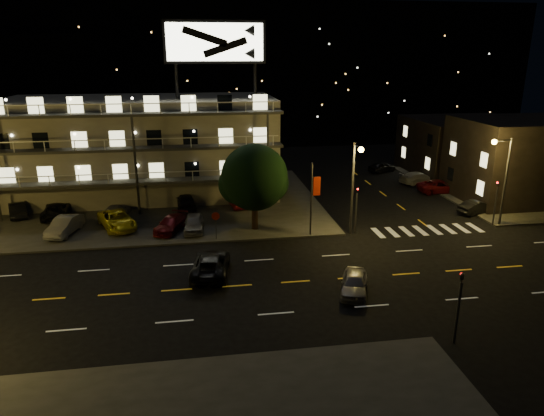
{
  "coord_description": "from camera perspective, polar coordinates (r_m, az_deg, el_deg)",
  "views": [
    {
      "loc": [
        -4.18,
        -29.43,
        14.87
      ],
      "look_at": [
        1.61,
        8.0,
        2.8
      ],
      "focal_mm": 32.0,
      "sensor_mm": 36.0,
      "label": 1
    }
  ],
  "objects": [
    {
      "name": "hill_backdrop",
      "position": [
        98.28,
        -10.19,
        15.47
      ],
      "size": [
        120.0,
        25.0,
        24.0
      ],
      "color": "black",
      "rests_on": "ground"
    },
    {
      "name": "lot_car_1",
      "position": [
        45.0,
        -23.23,
        -1.92
      ],
      "size": [
        2.53,
        4.71,
        1.47
      ],
      "primitive_type": "imported",
      "rotation": [
        0.0,
        0.0,
        -0.23
      ],
      "color": "gray",
      "rests_on": "curb_nw"
    },
    {
      "name": "motel",
      "position": [
        54.46,
        -14.84,
        7.01
      ],
      "size": [
        28.0,
        13.8,
        18.1
      ],
      "color": "gray",
      "rests_on": "ground"
    },
    {
      "name": "side_car_0",
      "position": [
        51.14,
        23.03,
        0.1
      ],
      "size": [
        4.25,
        2.42,
        1.32
      ],
      "primitive_type": "imported",
      "rotation": [
        0.0,
        0.0,
        1.84
      ],
      "color": "black",
      "rests_on": "ground"
    },
    {
      "name": "curb_ne",
      "position": [
        61.89,
        25.09,
        2.15
      ],
      "size": [
        16.0,
        24.0,
        0.15
      ],
      "primitive_type": "cube",
      "color": "#32322F",
      "rests_on": "ground"
    },
    {
      "name": "streetlight_ne",
      "position": [
        47.05,
        25.53,
        3.77
      ],
      "size": [
        1.92,
        0.44,
        8.0
      ],
      "color": "#2D2D30",
      "rests_on": "ground"
    },
    {
      "name": "tree",
      "position": [
        41.56,
        -2.15,
        3.38
      ],
      "size": [
        5.98,
        5.76,
        7.53
      ],
      "color": "black",
      "rests_on": "curb_nw"
    },
    {
      "name": "curb_nw",
      "position": [
        52.52,
        -19.19,
        0.3
      ],
      "size": [
        44.0,
        24.0,
        0.15
      ],
      "primitive_type": "cube",
      "color": "#32322F",
      "rests_on": "ground"
    },
    {
      "name": "side_bldg_back",
      "position": [
        67.78,
        21.79,
        6.76
      ],
      "size": [
        14.06,
        12.0,
        7.0
      ],
      "color": "black",
      "rests_on": "ground"
    },
    {
      "name": "lot_car_4",
      "position": [
        42.67,
        -9.2,
        -1.76
      ],
      "size": [
        1.79,
        4.13,
        1.39
      ],
      "primitive_type": "imported",
      "rotation": [
        0.0,
        0.0,
        -0.04
      ],
      "color": "gray",
      "rests_on": "curb_nw"
    },
    {
      "name": "road_car_east",
      "position": [
        32.24,
        9.66,
        -8.69
      ],
      "size": [
        2.92,
        4.35,
        1.38
      ],
      "primitive_type": "imported",
      "rotation": [
        0.0,
        0.0,
        -0.35
      ],
      "color": "gray",
      "rests_on": "ground"
    },
    {
      "name": "signal_ne",
      "position": [
        47.7,
        24.89,
        1.05
      ],
      "size": [
        0.27,
        0.2,
        4.6
      ],
      "color": "#2D2D30",
      "rests_on": "ground"
    },
    {
      "name": "lot_car_9",
      "position": [
        48.88,
        -4.11,
        0.88
      ],
      "size": [
        1.98,
        4.04,
        1.27
      ],
      "primitive_type": "imported",
      "rotation": [
        0.0,
        0.0,
        3.31
      ],
      "color": "#600D12",
      "rests_on": "curb_nw"
    },
    {
      "name": "lot_car_3",
      "position": [
        43.02,
        -11.8,
        -1.83
      ],
      "size": [
        3.29,
        4.72,
        1.27
      ],
      "primitive_type": "imported",
      "rotation": [
        0.0,
        0.0,
        -0.39
      ],
      "color": "#600D12",
      "rests_on": "curb_nw"
    },
    {
      "name": "side_car_3",
      "position": [
        65.64,
        12.83,
        4.74
      ],
      "size": [
        4.29,
        3.05,
        1.36
      ],
      "primitive_type": "imported",
      "rotation": [
        0.0,
        0.0,
        1.98
      ],
      "color": "black",
      "rests_on": "ground"
    },
    {
      "name": "signal_sw",
      "position": [
        27.62,
        21.17,
        -10.07
      ],
      "size": [
        0.2,
        0.27,
        4.6
      ],
      "color": "#2D2D30",
      "rests_on": "ground"
    },
    {
      "name": "lot_car_7",
      "position": [
        47.87,
        -17.89,
        -0.35
      ],
      "size": [
        2.47,
        4.46,
        1.22
      ],
      "primitive_type": "imported",
      "rotation": [
        0.0,
        0.0,
        2.95
      ],
      "color": "gray",
      "rests_on": "curb_nw"
    },
    {
      "name": "side_car_1",
      "position": [
        57.5,
        19.23,
        2.42
      ],
      "size": [
        5.17,
        2.43,
        1.43
      ],
      "primitive_type": "imported",
      "rotation": [
        0.0,
        0.0,
        1.56
      ],
      "color": "#600D12",
      "rests_on": "ground"
    },
    {
      "name": "lot_car_5",
      "position": [
        51.86,
        -27.71,
        -0.1
      ],
      "size": [
        2.8,
        4.49,
        1.4
      ],
      "primitive_type": "imported",
      "rotation": [
        0.0,
        0.0,
        3.48
      ],
      "color": "black",
      "rests_on": "curb_nw"
    },
    {
      "name": "lot_car_2",
      "position": [
        44.92,
        -17.76,
        -1.34
      ],
      "size": [
        4.29,
        5.8,
        1.46
      ],
      "primitive_type": "imported",
      "rotation": [
        0.0,
        0.0,
        0.4
      ],
      "color": "yellow",
      "rests_on": "curb_nw"
    },
    {
      "name": "signal_nw",
      "position": [
        41.99,
        9.91,
        0.37
      ],
      "size": [
        0.2,
        0.27,
        4.6
      ],
      "color": "#2D2D30",
      "rests_on": "ground"
    },
    {
      "name": "lot_car_6",
      "position": [
        50.06,
        -24.03,
        -0.19
      ],
      "size": [
        2.69,
        5.06,
        1.36
      ],
      "primitive_type": "imported",
      "rotation": [
        0.0,
        0.0,
        3.23
      ],
      "color": "black",
      "rests_on": "curb_nw"
    },
    {
      "name": "side_bldg_front",
      "position": [
        57.83,
        27.75,
        5.06
      ],
      "size": [
        14.06,
        10.0,
        8.5
      ],
      "color": "black",
      "rests_on": "ground"
    },
    {
      "name": "side_car_2",
      "position": [
        60.76,
        16.85,
        3.42
      ],
      "size": [
        5.12,
        3.0,
        1.39
      ],
      "primitive_type": "imported",
      "rotation": [
        0.0,
        0.0,
        1.8
      ],
      "color": "gray",
      "rests_on": "ground"
    },
    {
      "name": "streetlight_nc",
      "position": [
        40.68,
        9.66,
        3.32
      ],
      "size": [
        0.44,
        1.92,
        8.0
      ],
      "color": "#2D2D30",
      "rests_on": "ground"
    },
    {
      "name": "lot_car_8",
      "position": [
        48.96,
        -10.1,
        0.83
      ],
      "size": [
        2.27,
        4.63,
        1.52
      ],
      "primitive_type": "imported",
      "rotation": [
        0.0,
        0.0,
        3.25
      ],
      "color": "black",
      "rests_on": "curb_nw"
    },
    {
      "name": "stop_sign",
      "position": [
        40.23,
        -6.63,
        -1.54
      ],
      "size": [
        0.91,
        0.11,
        2.61
      ],
      "color": "#2D2D30",
      "rests_on": "ground"
    },
    {
      "name": "road_car_west",
      "position": [
        34.62,
        -7.23,
        -6.57
      ],
      "size": [
        3.15,
        5.62,
        1.48
      ],
      "primitive_type": "imported",
      "rotation": [
        0.0,
        0.0,
        3.01
      ],
      "color": "black",
      "rests_on": "ground"
    },
    {
      "name": "banner_north",
      "position": [
        40.59,
        4.77,
        1.24
      ],
      "size": [
        0.83,
        0.16,
        6.4
      ],
      "color": "#2D2D30",
      "rests_on": "ground"
    },
    {
      "name": "ground",
      "position": [
        33.24,
        -0.65,
        -8.91
      ],
      "size": [
        140.0,
        140.0,
        0.0
      ],
      "primitive_type": "plane",
      "color": "black",
      "rests_on": "ground"
    }
  ]
}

